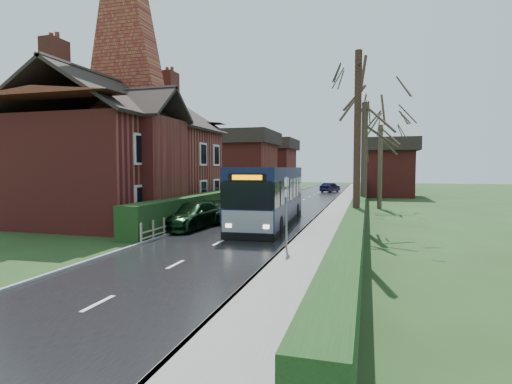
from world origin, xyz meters
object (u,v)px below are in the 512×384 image
(telegraph_pole, at_px, (357,153))
(car_green, at_px, (192,215))
(car_silver, at_px, (236,209))
(brick_house, at_px, (129,150))
(bus, at_px, (270,196))
(bus_stop_sign, at_px, (287,203))

(telegraph_pole, bearing_deg, car_green, 142.76)
(car_silver, height_order, car_green, car_silver)
(brick_house, distance_m, bus, 9.95)
(brick_house, relative_size, car_silver, 3.28)
(car_green, distance_m, bus_stop_sign, 7.71)
(car_silver, bearing_deg, telegraph_pole, -41.02)
(car_silver, bearing_deg, bus_stop_sign, -53.15)
(car_green, bearing_deg, brick_house, 157.22)
(bus, xyz_separation_m, car_silver, (-2.30, 0.82, -0.87))
(brick_house, distance_m, car_silver, 8.09)
(brick_house, bearing_deg, bus_stop_sign, -33.09)
(telegraph_pole, bearing_deg, car_silver, 123.09)
(car_silver, bearing_deg, car_green, -106.62)
(brick_house, height_order, telegraph_pole, brick_house)
(car_green, height_order, bus_stop_sign, bus_stop_sign)
(car_silver, xyz_separation_m, bus_stop_sign, (4.70, -7.90, 1.17))
(brick_house, relative_size, car_green, 3.00)
(bus, bearing_deg, brick_house, 172.77)
(car_green, bearing_deg, car_silver, 73.36)
(brick_house, distance_m, telegraph_pole, 16.48)
(car_silver, bearing_deg, brick_house, -172.90)
(brick_house, distance_m, bus_stop_sign, 14.45)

